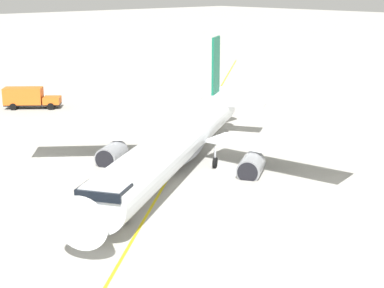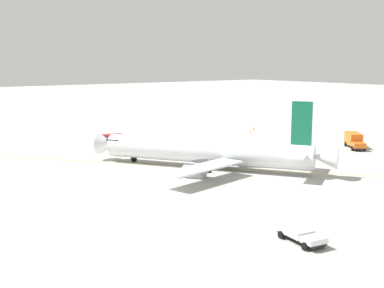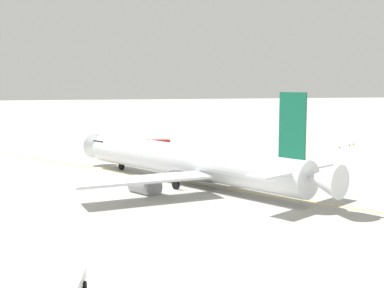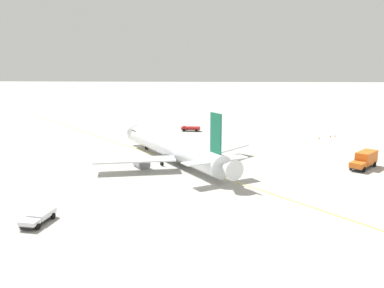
# 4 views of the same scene
# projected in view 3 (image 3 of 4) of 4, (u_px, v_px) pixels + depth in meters

# --- Properties ---
(ground_plane) EXTENTS (600.00, 600.00, 0.00)m
(ground_plane) POSITION_uv_depth(u_px,v_px,m) (165.00, 191.00, 60.48)
(ground_plane) COLOR #ADAAA3
(airliner_main) EXTENTS (30.12, 37.81, 12.10)m
(airliner_main) POSITION_uv_depth(u_px,v_px,m) (189.00, 163.00, 64.12)
(airliner_main) COLOR silver
(airliner_main) RESTS_ON ground_plane
(ops_pickup_truck) EXTENTS (5.46, 2.61, 1.41)m
(ops_pickup_truck) POSITION_uv_depth(u_px,v_px,m) (156.00, 142.00, 101.48)
(ops_pickup_truck) COLOR #232326
(ops_pickup_truck) RESTS_ON ground_plane
(taxiway_centreline) EXTENTS (110.69, 135.15, 0.01)m
(taxiway_centreline) POSITION_uv_depth(u_px,v_px,m) (179.00, 181.00, 66.12)
(taxiway_centreline) COLOR yellow
(taxiway_centreline) RESTS_ON ground_plane
(safety_cone_near) EXTENTS (0.36, 0.36, 0.55)m
(safety_cone_near) POSITION_uv_depth(u_px,v_px,m) (340.00, 147.00, 98.44)
(safety_cone_near) COLOR orange
(safety_cone_near) RESTS_ON ground_plane
(safety_cone_mid) EXTENTS (0.36, 0.36, 0.55)m
(safety_cone_mid) POSITION_uv_depth(u_px,v_px,m) (350.00, 145.00, 101.89)
(safety_cone_mid) COLOR orange
(safety_cone_mid) RESTS_ON ground_plane
(safety_cone_far) EXTENTS (0.36, 0.36, 0.55)m
(safety_cone_far) POSITION_uv_depth(u_px,v_px,m) (353.00, 144.00, 103.29)
(safety_cone_far) COLOR orange
(safety_cone_far) RESTS_ON ground_plane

